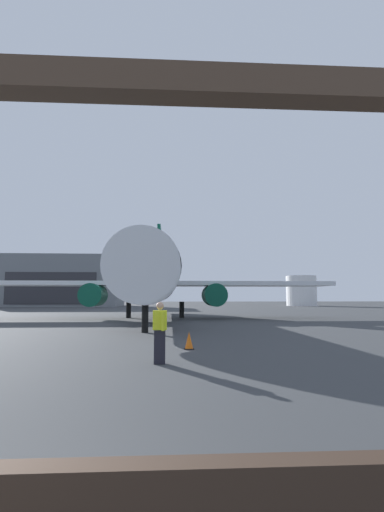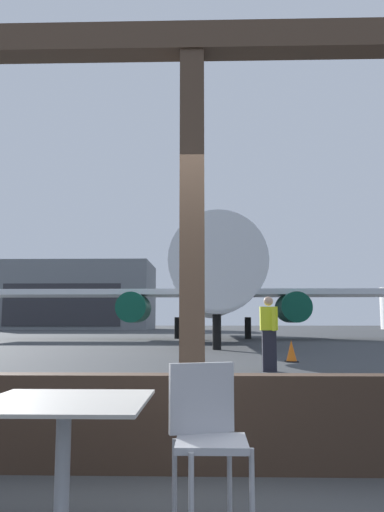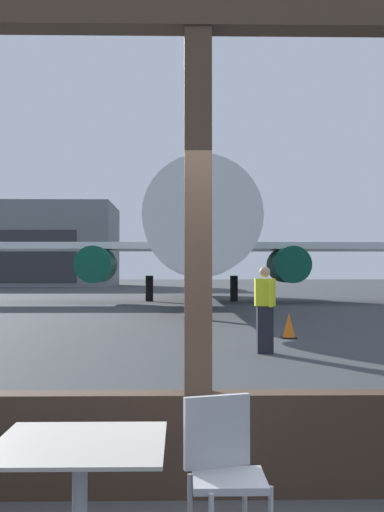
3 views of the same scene
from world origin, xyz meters
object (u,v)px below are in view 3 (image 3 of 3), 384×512
(airplane, at_px, (193,240))
(dining_table, at_px, (80,494))
(traffic_cone, at_px, (289,326))
(distant_hangar, at_px, (18,246))
(cafe_chair_window_right, at_px, (224,462))
(ground_crew_worker, at_px, (265,308))

(airplane, bearing_deg, dining_table, -92.27)
(dining_table, distance_m, traffic_cone, 12.78)
(dining_table, bearing_deg, traffic_cone, 75.44)
(airplane, xyz_separation_m, distant_hangar, (-20.64, 45.63, 1.64))
(cafe_chair_window_right, bearing_deg, distant_hangar, 104.98)
(dining_table, xyz_separation_m, traffic_cone, (3.21, 12.37, -0.17))
(ground_crew_worker, relative_size, distant_hangar, 0.07)
(dining_table, height_order, traffic_cone, dining_table)
(ground_crew_worker, bearing_deg, distant_hangar, 108.09)
(dining_table, bearing_deg, airplane, 87.73)
(distant_hangar, bearing_deg, airplane, -65.66)
(dining_table, relative_size, ground_crew_worker, 0.51)
(dining_table, height_order, ground_crew_worker, ground_crew_worker)
(cafe_chair_window_right, distance_m, ground_crew_worker, 9.30)
(dining_table, xyz_separation_m, cafe_chair_window_right, (0.77, 0.25, 0.08))
(airplane, bearing_deg, cafe_chair_window_right, -90.82)
(ground_crew_worker, bearing_deg, dining_table, -103.29)
(airplane, xyz_separation_m, ground_crew_worker, (1.03, -20.71, -2.42))
(dining_table, xyz_separation_m, ground_crew_worker, (2.23, 9.43, 0.44))
(dining_table, distance_m, ground_crew_worker, 9.70)
(traffic_cone, bearing_deg, ground_crew_worker, -108.51)
(ground_crew_worker, bearing_deg, airplane, 92.85)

